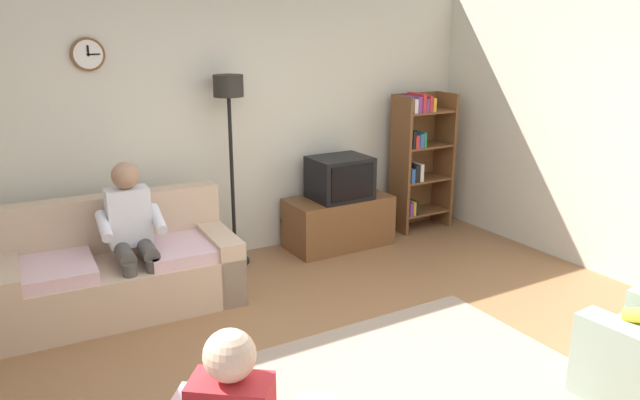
{
  "coord_description": "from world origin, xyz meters",
  "views": [
    {
      "loc": [
        -2.24,
        -2.97,
        2.3
      ],
      "look_at": [
        -0.1,
        0.68,
        1.07
      ],
      "focal_mm": 34.17,
      "sensor_mm": 36.0,
      "label": 1
    }
  ],
  "objects_px": {
    "tv_stand": "(338,222)",
    "floor_lamp": "(230,118)",
    "couch": "(119,272)",
    "bookshelf": "(418,157)",
    "person_on_couch": "(132,230)",
    "tv": "(340,178)"
  },
  "relations": [
    {
      "from": "bookshelf",
      "to": "floor_lamp",
      "type": "distance_m",
      "value": 2.34
    },
    {
      "from": "couch",
      "to": "tv_stand",
      "type": "bearing_deg",
      "value": 8.06
    },
    {
      "from": "tv",
      "to": "bookshelf",
      "type": "distance_m",
      "value": 1.12
    },
    {
      "from": "couch",
      "to": "floor_lamp",
      "type": "relative_size",
      "value": 1.05
    },
    {
      "from": "bookshelf",
      "to": "person_on_couch",
      "type": "relative_size",
      "value": 1.27
    },
    {
      "from": "floor_lamp",
      "to": "tv",
      "type": "bearing_deg",
      "value": -6.13
    },
    {
      "from": "person_on_couch",
      "to": "tv_stand",
      "type": "bearing_deg",
      "value": 11.17
    },
    {
      "from": "couch",
      "to": "tv_stand",
      "type": "relative_size",
      "value": 1.77
    },
    {
      "from": "person_on_couch",
      "to": "floor_lamp",
      "type": "bearing_deg",
      "value": 26.3
    },
    {
      "from": "tv",
      "to": "floor_lamp",
      "type": "height_order",
      "value": "floor_lamp"
    },
    {
      "from": "couch",
      "to": "tv",
      "type": "bearing_deg",
      "value": 7.48
    },
    {
      "from": "tv",
      "to": "tv_stand",
      "type": "bearing_deg",
      "value": 90.0
    },
    {
      "from": "tv_stand",
      "to": "floor_lamp",
      "type": "distance_m",
      "value": 1.65
    },
    {
      "from": "tv",
      "to": "person_on_couch",
      "type": "bearing_deg",
      "value": -169.43
    },
    {
      "from": "floor_lamp",
      "to": "person_on_couch",
      "type": "bearing_deg",
      "value": -153.7
    },
    {
      "from": "bookshelf",
      "to": "tv_stand",
      "type": "bearing_deg",
      "value": -176.23
    },
    {
      "from": "bookshelf",
      "to": "person_on_couch",
      "type": "distance_m",
      "value": 3.4
    },
    {
      "from": "floor_lamp",
      "to": "person_on_couch",
      "type": "relative_size",
      "value": 1.49
    },
    {
      "from": "tv_stand",
      "to": "floor_lamp",
      "type": "xyz_separation_m",
      "value": [
        -1.15,
        0.1,
        1.18
      ]
    },
    {
      "from": "couch",
      "to": "tv",
      "type": "height_order",
      "value": "tv"
    },
    {
      "from": "bookshelf",
      "to": "person_on_couch",
      "type": "height_order",
      "value": "bookshelf"
    },
    {
      "from": "couch",
      "to": "person_on_couch",
      "type": "distance_m",
      "value": 0.42
    }
  ]
}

